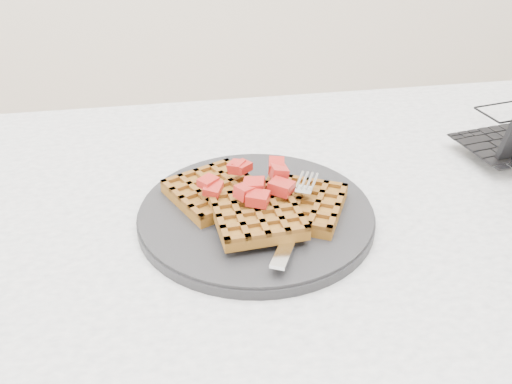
% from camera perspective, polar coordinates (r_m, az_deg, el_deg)
% --- Properties ---
extents(table, '(1.20, 0.80, 0.75)m').
position_cam_1_polar(table, '(0.76, 4.41, -10.50)').
color(table, silver).
rests_on(table, ground).
extents(plate, '(0.28, 0.28, 0.02)m').
position_cam_1_polar(plate, '(0.69, 0.00, -2.26)').
color(plate, black).
rests_on(plate, table).
extents(waffles, '(0.23, 0.19, 0.03)m').
position_cam_1_polar(waffles, '(0.67, 0.07, -1.08)').
color(waffles, '#925D1E').
rests_on(waffles, plate).
extents(strawberry_pile, '(0.15, 0.15, 0.02)m').
position_cam_1_polar(strawberry_pile, '(0.66, 0.00, 1.03)').
color(strawberry_pile, maroon).
rests_on(strawberry_pile, waffles).
extents(fork, '(0.10, 0.17, 0.02)m').
position_cam_1_polar(fork, '(0.65, 4.14, -2.68)').
color(fork, silver).
rests_on(fork, plate).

